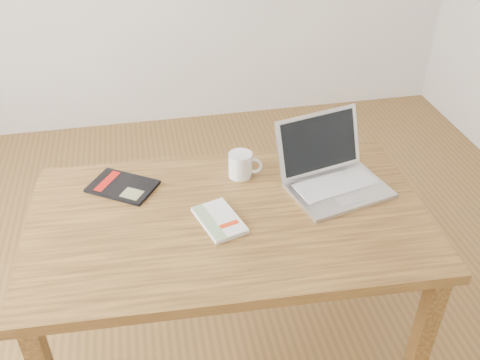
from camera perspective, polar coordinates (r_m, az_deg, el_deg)
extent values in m
plane|color=brown|center=(2.41, -3.16, -16.54)|extent=(4.00, 4.00, 0.00)
cube|color=brown|center=(1.83, -1.17, -4.32)|extent=(1.39, 0.83, 0.04)
cube|color=brown|center=(2.04, 18.63, -16.45)|extent=(0.06, 0.06, 0.71)
cube|color=brown|center=(2.35, -17.41, -7.57)|extent=(0.06, 0.06, 0.71)
cube|color=brown|center=(2.45, 12.41, -4.72)|extent=(0.06, 0.06, 0.71)
cube|color=silver|center=(1.79, -2.20, -4.32)|extent=(0.17, 0.22, 0.01)
cube|color=white|center=(1.79, -2.20, -4.30)|extent=(0.17, 0.22, 0.02)
cube|color=#82A173|center=(1.77, -3.36, -4.46)|extent=(0.09, 0.20, 0.00)
cube|color=red|center=(1.75, -1.16, -4.73)|extent=(0.07, 0.04, 0.00)
cube|color=black|center=(1.99, -12.42, -0.66)|extent=(0.28, 0.25, 0.01)
cube|color=#B3120C|center=(2.01, -13.99, -0.11)|extent=(0.10, 0.13, 0.00)
cube|color=gray|center=(1.93, -11.46, -1.44)|extent=(0.09, 0.09, 0.00)
cube|color=silver|center=(1.95, 10.52, -1.08)|extent=(0.38, 0.31, 0.02)
cube|color=silver|center=(1.96, 10.10, -0.43)|extent=(0.31, 0.19, 0.00)
cube|color=#BCBCC1|center=(1.90, 11.73, -2.01)|extent=(0.11, 0.07, 0.00)
cube|color=silver|center=(1.99, 8.41, 3.97)|extent=(0.35, 0.16, 0.22)
cube|color=black|center=(1.99, 8.49, 3.95)|extent=(0.31, 0.14, 0.19)
cylinder|color=white|center=(1.98, 0.04, 1.64)|extent=(0.09, 0.09, 0.09)
cylinder|color=black|center=(1.96, 0.04, 2.69)|extent=(0.07, 0.07, 0.01)
torus|color=white|center=(1.98, 1.48, 1.53)|extent=(0.07, 0.03, 0.07)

